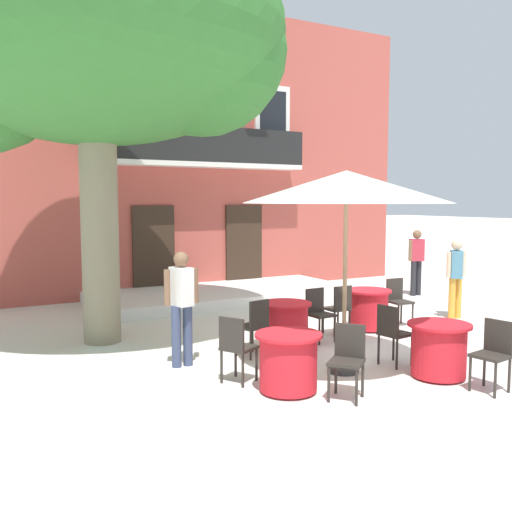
% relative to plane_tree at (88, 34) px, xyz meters
% --- Properties ---
extents(ground_plane, '(120.00, 120.00, 0.00)m').
position_rel_plane_tree_xyz_m(ground_plane, '(4.05, -0.96, -5.16)').
color(ground_plane, silver).
extents(building_facade, '(13.00, 5.09, 7.50)m').
position_rel_plane_tree_xyz_m(building_facade, '(3.74, 6.03, -1.41)').
color(building_facade, '#B24C42').
rests_on(building_facade, ground).
extents(entrance_step_platform, '(6.32, 2.70, 0.25)m').
position_rel_plane_tree_xyz_m(entrance_step_platform, '(3.74, 2.69, -5.03)').
color(entrance_step_platform, silver).
rests_on(entrance_step_platform, ground).
extents(plane_tree, '(6.64, 5.83, 7.24)m').
position_rel_plane_tree_xyz_m(plane_tree, '(0.00, 0.00, 0.00)').
color(plane_tree, '#7F755B').
rests_on(plane_tree, ground).
extents(cafe_table_near_tree, '(0.86, 0.86, 0.76)m').
position_rel_plane_tree_xyz_m(cafe_table_near_tree, '(2.64, -1.95, -4.76)').
color(cafe_table_near_tree, red).
rests_on(cafe_table_near_tree, ground).
extents(cafe_chair_near_tree_0, '(0.48, 0.48, 0.91)m').
position_rel_plane_tree_xyz_m(cafe_chair_near_tree_0, '(1.93, -2.18, -4.63)').
color(cafe_chair_near_tree_0, '#2D2823').
rests_on(cafe_chair_near_tree_0, ground).
extents(cafe_chair_near_tree_1, '(0.42, 0.42, 0.91)m').
position_rel_plane_tree_xyz_m(cafe_chair_near_tree_1, '(3.39, -1.83, -4.63)').
color(cafe_chair_near_tree_1, '#2D2823').
rests_on(cafe_chair_near_tree_1, ground).
extents(cafe_table_middle, '(0.86, 0.86, 0.76)m').
position_rel_plane_tree_xyz_m(cafe_table_middle, '(3.64, -4.32, -4.76)').
color(cafe_table_middle, red).
rests_on(cafe_table_middle, ground).
extents(cafe_chair_middle_0, '(0.45, 0.45, 0.91)m').
position_rel_plane_tree_xyz_m(cafe_chair_middle_0, '(3.47, -3.58, -4.63)').
color(cafe_chair_middle_0, '#2D2823').
rests_on(cafe_chair_middle_0, ground).
extents(cafe_chair_middle_1, '(0.46, 0.46, 0.91)m').
position_rel_plane_tree_xyz_m(cafe_chair_middle_1, '(3.83, -5.05, -4.63)').
color(cafe_chair_middle_1, '#2D2823').
rests_on(cafe_chair_middle_1, ground).
extents(cafe_table_front, '(0.86, 0.86, 0.76)m').
position_rel_plane_tree_xyz_m(cafe_table_front, '(1.52, -3.79, -4.76)').
color(cafe_table_front, red).
rests_on(cafe_table_front, ground).
extents(cafe_chair_front_0, '(0.56, 0.56, 0.91)m').
position_rel_plane_tree_xyz_m(cafe_chair_front_0, '(2.04, -4.34, -4.63)').
color(cafe_chair_front_0, '#2D2823').
rests_on(cafe_chair_front_0, ground).
extents(cafe_chair_front_1, '(0.54, 0.54, 0.91)m').
position_rel_plane_tree_xyz_m(cafe_chair_front_1, '(1.09, -3.17, -4.63)').
color(cafe_chair_front_1, '#2D2823').
rests_on(cafe_chair_front_1, ground).
extents(cafe_table_far_side, '(0.86, 0.86, 0.76)m').
position_rel_plane_tree_xyz_m(cafe_table_far_side, '(4.72, -1.59, -4.76)').
color(cafe_table_far_side, red).
rests_on(cafe_table_far_side, ground).
extents(cafe_chair_far_side_0, '(0.40, 0.40, 0.91)m').
position_rel_plane_tree_xyz_m(cafe_chair_far_side_0, '(3.97, -1.66, -4.63)').
color(cafe_chair_far_side_0, '#2D2823').
rests_on(cafe_chair_far_side_0, ground).
extents(cafe_chair_far_side_1, '(0.43, 0.43, 0.91)m').
position_rel_plane_tree_xyz_m(cafe_chair_far_side_1, '(5.47, -1.58, -4.63)').
color(cafe_chair_far_side_1, '#2D2823').
rests_on(cafe_chair_far_side_1, ground).
extents(cafe_umbrella, '(2.90, 2.90, 2.85)m').
position_rel_plane_tree_xyz_m(cafe_umbrella, '(2.66, -3.48, -2.55)').
color(cafe_umbrella, '#997A56').
rests_on(cafe_umbrella, ground).
extents(pedestrian_near_entrance, '(0.53, 0.34, 1.68)m').
position_rel_plane_tree_xyz_m(pedestrian_near_entrance, '(8.33, 0.79, -4.21)').
color(pedestrian_near_entrance, '#232328').
rests_on(pedestrian_near_entrance, ground).
extents(pedestrian_mid_plaza, '(0.53, 0.40, 1.64)m').
position_rel_plane_tree_xyz_m(pedestrian_mid_plaza, '(6.95, -1.69, -4.23)').
color(pedestrian_mid_plaza, gold).
rests_on(pedestrian_mid_plaza, ground).
extents(pedestrian_by_tree, '(0.53, 0.38, 1.70)m').
position_rel_plane_tree_xyz_m(pedestrian_by_tree, '(0.76, -2.09, -4.19)').
color(pedestrian_by_tree, '#384260').
rests_on(pedestrian_by_tree, ground).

